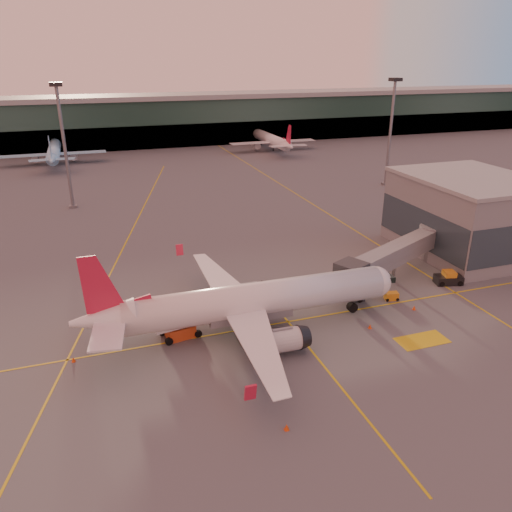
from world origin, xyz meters
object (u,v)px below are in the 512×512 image
object	(u,v)px
gpu_cart	(391,296)
pushback_tug	(449,279)
main_airplane	(247,302)
catering_truck	(177,318)

from	to	relation	value
gpu_cart	pushback_tug	bearing A→B (deg)	20.95
main_airplane	pushback_tug	world-z (taller)	main_airplane
catering_truck	main_airplane	bearing A→B (deg)	-18.60
catering_truck	gpu_cart	bearing A→B (deg)	-9.32
main_airplane	gpu_cart	size ratio (longest dim) A/B	19.58
main_airplane	pushback_tug	bearing A→B (deg)	6.77
main_airplane	pushback_tug	distance (m)	31.68
gpu_cart	pushback_tug	world-z (taller)	pushback_tug
catering_truck	gpu_cart	world-z (taller)	catering_truck
main_airplane	gpu_cart	distance (m)	21.09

